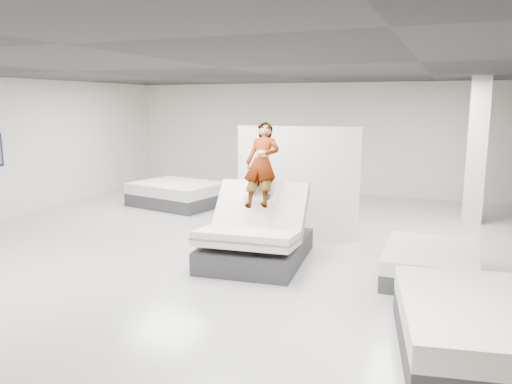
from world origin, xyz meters
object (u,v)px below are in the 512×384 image
(remote, at_px, (269,197))
(flat_bed_right_near, at_px, (481,330))
(person, at_px, (262,183))
(hero_bed, at_px, (256,238))
(flat_bed_right_far, at_px, (430,264))
(flat_bed_left_far, at_px, (177,194))
(column, at_px, (477,151))
(divider_panel, at_px, (297,183))

(remote, height_order, flat_bed_right_near, remote)
(person, xyz_separation_m, remote, (0.25, -0.33, -0.17))
(hero_bed, bearing_deg, flat_bed_right_far, 3.36)
(remote, height_order, flat_bed_left_far, remote)
(hero_bed, height_order, column, column)
(column, bearing_deg, remote, -127.02)
(hero_bed, xyz_separation_m, column, (3.48, 4.34, 1.20))
(divider_panel, relative_size, flat_bed_right_near, 1.00)
(hero_bed, relative_size, flat_bed_right_near, 0.91)
(flat_bed_right_far, distance_m, column, 4.45)
(remote, height_order, divider_panel, divider_panel)
(divider_panel, xyz_separation_m, flat_bed_right_far, (2.59, -1.60, -0.86))
(person, distance_m, flat_bed_left_far, 4.89)
(hero_bed, relative_size, remote, 15.74)
(hero_bed, height_order, divider_panel, divider_panel)
(remote, bearing_deg, flat_bed_left_far, 132.16)
(flat_bed_right_far, bearing_deg, person, 176.29)
(hero_bed, distance_m, flat_bed_right_far, 2.78)
(person, bearing_deg, divider_panel, 76.51)
(flat_bed_right_far, bearing_deg, flat_bed_right_near, -75.25)
(hero_bed, height_order, person, person)
(remote, xyz_separation_m, flat_bed_right_near, (3.15, -2.13, -0.83))
(person, bearing_deg, flat_bed_left_far, 133.02)
(remote, distance_m, flat_bed_right_far, 2.71)
(hero_bed, distance_m, divider_panel, 1.90)
(flat_bed_left_far, bearing_deg, hero_bed, -44.73)
(remote, xyz_separation_m, flat_bed_left_far, (-3.81, 3.54, -0.83))
(flat_bed_right_far, bearing_deg, remote, -176.68)
(flat_bed_right_far, height_order, flat_bed_left_far, flat_bed_left_far)
(flat_bed_left_far, distance_m, column, 7.23)
(divider_panel, distance_m, column, 4.21)
(remote, distance_m, divider_panel, 1.75)
(flat_bed_right_near, distance_m, flat_bed_left_far, 8.98)
(remote, bearing_deg, person, 122.15)
(hero_bed, relative_size, flat_bed_left_far, 0.89)
(hero_bed, height_order, remote, hero_bed)
(column, bearing_deg, person, -131.31)
(hero_bed, bearing_deg, person, 94.93)
(hero_bed, xyz_separation_m, flat_bed_right_far, (2.77, 0.16, -0.16))
(column, bearing_deg, flat_bed_right_far, -99.60)
(person, height_order, flat_bed_right_far, person)
(divider_panel, distance_m, flat_bed_right_far, 3.16)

